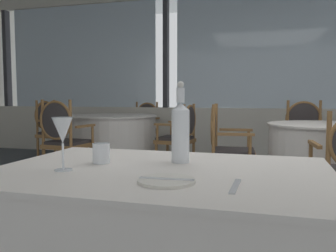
{
  "coord_description": "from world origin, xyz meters",
  "views": [
    {
      "loc": [
        0.11,
        -2.56,
        1.03
      ],
      "look_at": [
        -0.33,
        -1.02,
        0.9
      ],
      "focal_mm": 38.24,
      "sensor_mm": 36.0,
      "label": 1
    }
  ],
  "objects_px": {
    "water_tumbler": "(101,153)",
    "dining_chair_1_3": "(51,126)",
    "side_plate": "(167,181)",
    "dining_chair_0_2": "(225,142)",
    "dining_chair_0_1": "(305,133)",
    "water_bottle": "(180,130)",
    "dining_chair_1_2": "(144,125)",
    "wine_glass": "(63,132)",
    "dining_chair_1_1": "(181,133)",
    "dining_chair_1_0": "(63,135)"
  },
  "relations": [
    {
      "from": "wine_glass",
      "to": "water_tumbler",
      "type": "bearing_deg",
      "value": 69.15
    },
    {
      "from": "side_plate",
      "to": "dining_chair_0_2",
      "type": "distance_m",
      "value": 2.75
    },
    {
      "from": "wine_glass",
      "to": "dining_chair_1_2",
      "type": "bearing_deg",
      "value": 106.39
    },
    {
      "from": "water_bottle",
      "to": "wine_glass",
      "type": "height_order",
      "value": "water_bottle"
    },
    {
      "from": "dining_chair_1_0",
      "to": "dining_chair_1_1",
      "type": "xyz_separation_m",
      "value": [
        1.22,
        0.98,
        -0.04
      ]
    },
    {
      "from": "dining_chair_0_1",
      "to": "dining_chair_1_2",
      "type": "bearing_deg",
      "value": -118.22
    },
    {
      "from": "dining_chair_1_1",
      "to": "wine_glass",
      "type": "bearing_deg",
      "value": 103.39
    },
    {
      "from": "water_bottle",
      "to": "dining_chair_1_3",
      "type": "relative_size",
      "value": 0.34
    },
    {
      "from": "dining_chair_0_2",
      "to": "dining_chair_1_2",
      "type": "relative_size",
      "value": 1.01
    },
    {
      "from": "dining_chair_0_1",
      "to": "dining_chair_1_3",
      "type": "xyz_separation_m",
      "value": [
        -3.8,
        0.13,
        -0.01
      ]
    },
    {
      "from": "water_tumbler",
      "to": "dining_chair_0_1",
      "type": "bearing_deg",
      "value": 72.98
    },
    {
      "from": "dining_chair_1_3",
      "to": "dining_chair_1_1",
      "type": "bearing_deg",
      "value": -0.0
    },
    {
      "from": "water_bottle",
      "to": "water_tumbler",
      "type": "xyz_separation_m",
      "value": [
        -0.3,
        -0.11,
        -0.09
      ]
    },
    {
      "from": "dining_chair_1_2",
      "to": "dining_chair_0_1",
      "type": "bearing_deg",
      "value": 73.05
    },
    {
      "from": "side_plate",
      "to": "dining_chair_0_2",
      "type": "bearing_deg",
      "value": 93.04
    },
    {
      "from": "water_bottle",
      "to": "dining_chair_1_0",
      "type": "bearing_deg",
      "value": 130.96
    },
    {
      "from": "side_plate",
      "to": "dining_chair_1_2",
      "type": "relative_size",
      "value": 0.19
    },
    {
      "from": "water_bottle",
      "to": "dining_chair_1_0",
      "type": "relative_size",
      "value": 0.33
    },
    {
      "from": "dining_chair_1_2",
      "to": "water_tumbler",
      "type": "bearing_deg",
      "value": 24.06
    },
    {
      "from": "water_bottle",
      "to": "dining_chair_0_2",
      "type": "height_order",
      "value": "water_bottle"
    },
    {
      "from": "dining_chair_0_2",
      "to": "dining_chair_1_3",
      "type": "relative_size",
      "value": 0.98
    },
    {
      "from": "dining_chair_0_2",
      "to": "dining_chair_1_1",
      "type": "relative_size",
      "value": 1.02
    },
    {
      "from": "dining_chair_0_2",
      "to": "dining_chair_1_2",
      "type": "bearing_deg",
      "value": 123.0
    },
    {
      "from": "dining_chair_1_0",
      "to": "dining_chair_0_2",
      "type": "bearing_deg",
      "value": -82.39
    },
    {
      "from": "water_tumbler",
      "to": "water_bottle",
      "type": "bearing_deg",
      "value": 19.39
    },
    {
      "from": "dining_chair_1_3",
      "to": "dining_chair_0_1",
      "type": "bearing_deg",
      "value": 4.39
    },
    {
      "from": "water_bottle",
      "to": "wine_glass",
      "type": "xyz_separation_m",
      "value": [
        -0.37,
        -0.28,
        0.01
      ]
    },
    {
      "from": "dining_chair_0_1",
      "to": "wine_glass",
      "type": "bearing_deg",
      "value": -22.11
    },
    {
      "from": "dining_chair_0_1",
      "to": "dining_chair_1_2",
      "type": "distance_m",
      "value": 2.8
    },
    {
      "from": "water_bottle",
      "to": "dining_chair_0_1",
      "type": "relative_size",
      "value": 0.33
    },
    {
      "from": "side_plate",
      "to": "dining_chair_0_2",
      "type": "height_order",
      "value": "dining_chair_0_2"
    },
    {
      "from": "water_bottle",
      "to": "dining_chair_1_2",
      "type": "xyz_separation_m",
      "value": [
        -1.79,
        4.55,
        -0.35
      ]
    },
    {
      "from": "side_plate",
      "to": "dining_chair_1_1",
      "type": "height_order",
      "value": "dining_chair_1_1"
    },
    {
      "from": "dining_chair_1_1",
      "to": "side_plate",
      "type": "bearing_deg",
      "value": 109.45
    },
    {
      "from": "dining_chair_1_0",
      "to": "dining_chair_1_1",
      "type": "distance_m",
      "value": 1.57
    },
    {
      "from": "water_tumbler",
      "to": "dining_chair_1_3",
      "type": "distance_m",
      "value": 4.58
    },
    {
      "from": "wine_glass",
      "to": "dining_chair_0_2",
      "type": "xyz_separation_m",
      "value": [
        0.27,
        2.67,
        -0.35
      ]
    },
    {
      "from": "water_tumbler",
      "to": "dining_chair_1_3",
      "type": "bearing_deg",
      "value": 126.42
    },
    {
      "from": "water_bottle",
      "to": "wine_glass",
      "type": "relative_size",
      "value": 1.7
    },
    {
      "from": "side_plate",
      "to": "dining_chair_1_1",
      "type": "xyz_separation_m",
      "value": [
        -0.86,
        3.68,
        -0.22
      ]
    },
    {
      "from": "dining_chair_1_0",
      "to": "wine_glass",
      "type": "bearing_deg",
      "value": -141.21
    },
    {
      "from": "water_bottle",
      "to": "dining_chair_1_1",
      "type": "relative_size",
      "value": 0.35
    },
    {
      "from": "dining_chair_0_2",
      "to": "dining_chair_1_0",
      "type": "xyz_separation_m",
      "value": [
        -1.93,
        -0.04,
        0.03
      ]
    },
    {
      "from": "side_plate",
      "to": "dining_chair_0_1",
      "type": "xyz_separation_m",
      "value": [
        0.74,
        3.79,
        -0.2
      ]
    },
    {
      "from": "water_bottle",
      "to": "dining_chair_0_1",
      "type": "bearing_deg",
      "value": 77.17
    },
    {
      "from": "dining_chair_1_3",
      "to": "wine_glass",
      "type": "bearing_deg",
      "value": -49.12
    },
    {
      "from": "dining_chair_1_0",
      "to": "water_tumbler",
      "type": "bearing_deg",
      "value": -138.38
    },
    {
      "from": "dining_chair_0_2",
      "to": "dining_chair_1_1",
      "type": "xyz_separation_m",
      "value": [
        -0.71,
        0.94,
        -0.01
      ]
    },
    {
      "from": "wine_glass",
      "to": "dining_chair_0_1",
      "type": "relative_size",
      "value": 0.2
    },
    {
      "from": "dining_chair_0_2",
      "to": "dining_chair_1_1",
      "type": "bearing_deg",
      "value": 122.11
    }
  ]
}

